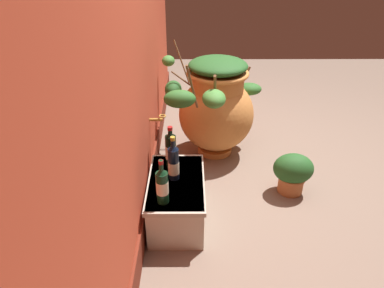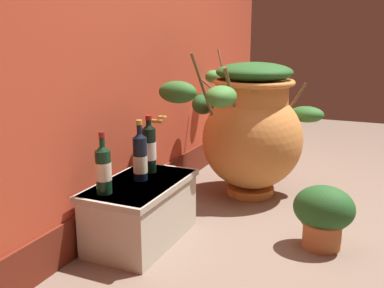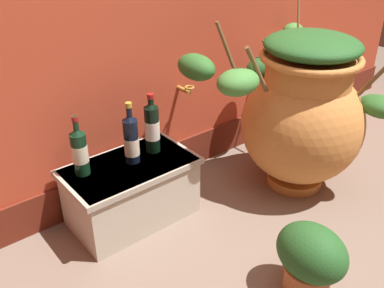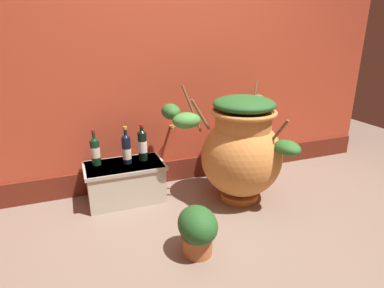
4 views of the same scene
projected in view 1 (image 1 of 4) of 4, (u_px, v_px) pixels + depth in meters
ground_plane at (284, 178)px, 2.86m from camera, size 7.00×7.00×0.00m
back_wall at (127, 18)px, 2.21m from camera, size 4.40×0.33×2.60m
terracotta_urn at (216, 106)px, 3.01m from camera, size 1.06×0.93×0.97m
stone_ledge at (177, 198)px, 2.36m from camera, size 0.66×0.38×0.33m
wine_bottle_left at (162, 185)px, 2.04m from camera, size 0.08×0.08×0.30m
wine_bottle_middle at (173, 162)px, 2.25m from camera, size 0.07×0.07×0.32m
wine_bottle_right at (171, 149)px, 2.36m from camera, size 0.08×0.08×0.32m
potted_shrub at (293, 172)px, 2.63m from camera, size 0.25×0.31×0.33m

